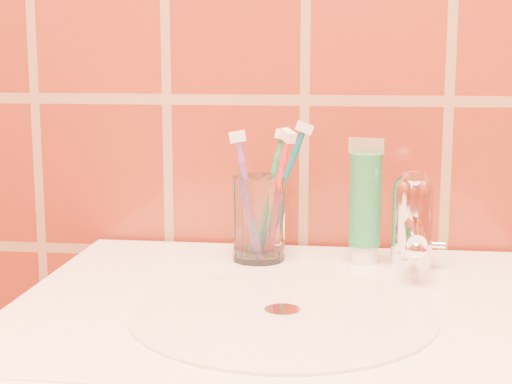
# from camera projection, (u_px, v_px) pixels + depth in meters

# --- Properties ---
(glass_tumbler) EXTENTS (0.08, 0.08, 0.10)m
(glass_tumbler) POSITION_uv_depth(u_px,v_px,m) (259.00, 218.00, 0.96)
(glass_tumbler) COLOR white
(glass_tumbler) RESTS_ON pedestal_sink
(toothpaste_tube) EXTENTS (0.04, 0.04, 0.15)m
(toothpaste_tube) POSITION_uv_depth(u_px,v_px,m) (365.00, 205.00, 0.94)
(toothpaste_tube) COLOR white
(toothpaste_tube) RESTS_ON pedestal_sink
(faucet) EXTENTS (0.05, 0.11, 0.12)m
(faucet) POSITION_uv_depth(u_px,v_px,m) (413.00, 217.00, 0.91)
(faucet) COLOR white
(faucet) RESTS_ON pedestal_sink
(toothbrush_0) EXTENTS (0.11, 0.12, 0.18)m
(toothbrush_0) POSITION_uv_depth(u_px,v_px,m) (276.00, 197.00, 0.94)
(toothbrush_0) COLOR #BD2837
(toothbrush_0) RESTS_ON glass_tumbler
(toothbrush_1) EXTENTS (0.06, 0.06, 0.17)m
(toothbrush_1) POSITION_uv_depth(u_px,v_px,m) (248.00, 198.00, 0.95)
(toothbrush_1) COLOR #76499C
(toothbrush_1) RESTS_ON glass_tumbler
(toothbrush_2) EXTENTS (0.12, 0.11, 0.18)m
(toothbrush_2) POSITION_uv_depth(u_px,v_px,m) (281.00, 191.00, 0.97)
(toothbrush_2) COLOR #0E5D75
(toothbrush_2) RESTS_ON glass_tumbler
(toothbrush_3) EXTENTS (0.12, 0.14, 0.18)m
(toothbrush_3) POSITION_uv_depth(u_px,v_px,m) (268.00, 194.00, 0.98)
(toothbrush_3) COLOR #217D4B
(toothbrush_3) RESTS_ON glass_tumbler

